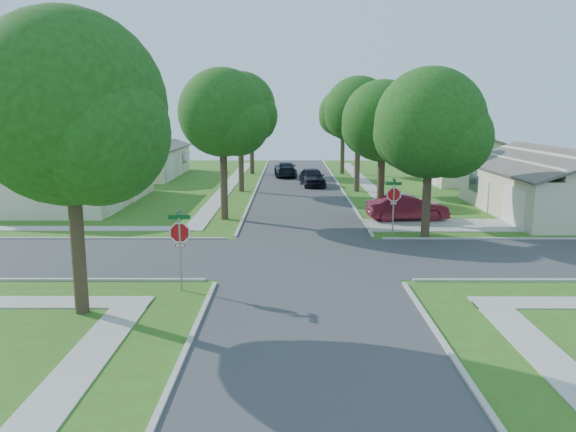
# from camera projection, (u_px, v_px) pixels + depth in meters

# --- Properties ---
(ground) EXTENTS (100.00, 100.00, 0.00)m
(ground) POSITION_uv_depth(u_px,v_px,m) (306.00, 257.00, 25.13)
(ground) COLOR #3B5B18
(ground) RESTS_ON ground
(road_ns) EXTENTS (7.00, 100.00, 0.02)m
(road_ns) POSITION_uv_depth(u_px,v_px,m) (306.00, 257.00, 25.13)
(road_ns) COLOR #333335
(road_ns) RESTS_ON ground
(sidewalk_ne) EXTENTS (1.20, 40.00, 0.04)m
(sidewalk_ne) POSITION_uv_depth(u_px,v_px,m) (366.00, 183.00, 50.65)
(sidewalk_ne) COLOR #9E9B91
(sidewalk_ne) RESTS_ON ground
(sidewalk_nw) EXTENTS (1.20, 40.00, 0.04)m
(sidewalk_nw) POSITION_uv_depth(u_px,v_px,m) (231.00, 183.00, 50.70)
(sidewalk_nw) COLOR #9E9B91
(sidewalk_nw) RESTS_ON ground
(driveway) EXTENTS (8.80, 3.60, 0.05)m
(driveway) POSITION_uv_depth(u_px,v_px,m) (441.00, 225.00, 32.07)
(driveway) COLOR #9E9B91
(driveway) RESTS_ON ground
(stop_sign_sw) EXTENTS (1.05, 0.80, 2.98)m
(stop_sign_sw) POSITION_uv_depth(u_px,v_px,m) (180.00, 236.00, 20.15)
(stop_sign_sw) COLOR gray
(stop_sign_sw) RESTS_ON ground
(stop_sign_ne) EXTENTS (1.05, 0.80, 2.98)m
(stop_sign_ne) POSITION_uv_depth(u_px,v_px,m) (394.00, 197.00, 29.35)
(stop_sign_ne) COLOR gray
(stop_sign_ne) RESTS_ON ground
(tree_e_near) EXTENTS (4.97, 4.80, 8.28)m
(tree_e_near) POSITION_uv_depth(u_px,v_px,m) (383.00, 125.00, 32.92)
(tree_e_near) COLOR #38281C
(tree_e_near) RESTS_ON ground
(tree_e_mid) EXTENTS (5.59, 5.40, 9.21)m
(tree_e_mid) POSITION_uv_depth(u_px,v_px,m) (359.00, 113.00, 44.60)
(tree_e_mid) COLOR #38281C
(tree_e_mid) RESTS_ON ground
(tree_e_far) EXTENTS (5.17, 5.00, 8.72)m
(tree_e_far) POSITION_uv_depth(u_px,v_px,m) (344.00, 116.00, 57.43)
(tree_e_far) COLOR #38281C
(tree_e_far) RESTS_ON ground
(tree_w_near) EXTENTS (5.38, 5.20, 8.97)m
(tree_w_near) POSITION_uv_depth(u_px,v_px,m) (223.00, 117.00, 32.87)
(tree_w_near) COLOR #38281C
(tree_w_near) RESTS_ON ground
(tree_w_mid) EXTENTS (5.80, 5.60, 9.56)m
(tree_w_mid) POSITION_uv_depth(u_px,v_px,m) (241.00, 110.00, 44.59)
(tree_w_mid) COLOR #38281C
(tree_w_mid) RESTS_ON ground
(tree_w_far) EXTENTS (4.76, 4.60, 8.04)m
(tree_w_far) POSITION_uv_depth(u_px,v_px,m) (252.00, 120.00, 57.55)
(tree_w_far) COLOR #38281C
(tree_w_far) RESTS_ON ground
(tree_sw_corner) EXTENTS (6.21, 6.00, 9.55)m
(tree_sw_corner) POSITION_uv_depth(u_px,v_px,m) (71.00, 117.00, 17.13)
(tree_sw_corner) COLOR #38281C
(tree_sw_corner) RESTS_ON ground
(tree_ne_corner) EXTENTS (5.80, 5.60, 8.66)m
(tree_ne_corner) POSITION_uv_depth(u_px,v_px,m) (431.00, 128.00, 28.21)
(tree_ne_corner) COLOR #38281C
(tree_ne_corner) RESTS_ON ground
(house_ne_near) EXTENTS (8.42, 13.60, 4.23)m
(house_ne_near) POSITION_uv_depth(u_px,v_px,m) (553.00, 190.00, 35.60)
(house_ne_near) COLOR beige
(house_ne_near) RESTS_ON ground
(house_ne_far) EXTENTS (8.42, 13.60, 4.23)m
(house_ne_far) POSITION_uv_depth(u_px,v_px,m) (466.00, 164.00, 53.29)
(house_ne_far) COLOR beige
(house_ne_far) RESTS_ON ground
(house_nw_near) EXTENTS (8.42, 13.60, 4.23)m
(house_nw_near) POSITION_uv_depth(u_px,v_px,m) (75.00, 182.00, 39.64)
(house_nw_near) COLOR beige
(house_nw_near) RESTS_ON ground
(house_nw_far) EXTENTS (8.42, 13.60, 4.23)m
(house_nw_far) POSITION_uv_depth(u_px,v_px,m) (138.00, 161.00, 56.35)
(house_nw_far) COLOR beige
(house_nw_far) RESTS_ON ground
(car_driveway) EXTENTS (4.89, 2.07, 1.57)m
(car_driveway) POSITION_uv_depth(u_px,v_px,m) (407.00, 207.00, 33.51)
(car_driveway) COLOR #5A121F
(car_driveway) RESTS_ON ground
(car_curb_east) EXTENTS (2.39, 4.87, 1.60)m
(car_curb_east) POSITION_uv_depth(u_px,v_px,m) (312.00, 177.00, 48.81)
(car_curb_east) COLOR black
(car_curb_east) RESTS_ON ground
(car_curb_west) EXTENTS (2.43, 5.24, 1.48)m
(car_curb_west) POSITION_uv_depth(u_px,v_px,m) (285.00, 169.00, 55.81)
(car_curb_west) COLOR black
(car_curb_west) RESTS_ON ground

